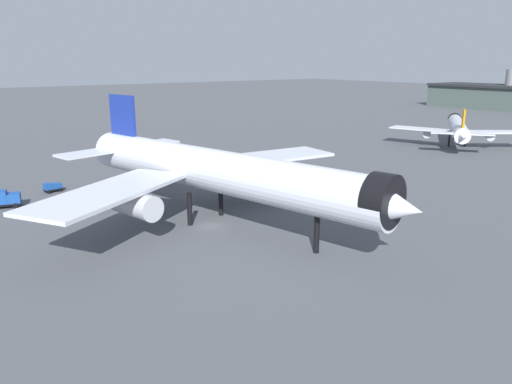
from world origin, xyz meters
name	(u,v)px	position (x,y,z in m)	size (l,w,h in m)	color
ground	(211,226)	(0.00, 0.00, 0.00)	(900.00, 900.00, 0.00)	#4C4F54
airliner_near_gate	(216,172)	(-0.67, 1.63, 8.20)	(64.22, 57.66, 18.60)	silver
airliner_far_taxiway	(458,128)	(-18.45, 97.26, 5.32)	(33.94, 38.06, 12.08)	silver
service_truck_front	(2,199)	(-29.79, -23.22, 1.59)	(3.82, 5.93, 3.00)	black
baggage_tug_wing	(52,187)	(-35.55, -13.48, 0.97)	(2.26, 3.39, 1.85)	black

